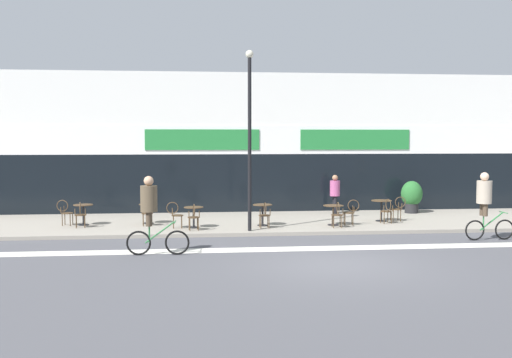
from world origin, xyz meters
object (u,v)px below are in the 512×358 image
cafe_chair_0_side (65,211)px  cafe_chair_1_near (147,211)px  cafe_chair_4_near (337,213)px  bistro_table_4 (333,211)px  bistro_table_3 (263,211)px  bistro_table_2 (194,213)px  cafe_chair_0_near (80,213)px  pedestrian_near_end (335,191)px  planter_pot (412,196)px  bistro_table_1 (148,210)px  cyclist_0 (151,209)px  bistro_table_0 (83,210)px  cafe_chair_5_near (387,209)px  cyclist_1 (485,200)px  lamp_post (250,129)px  cafe_chair_3_near (265,213)px  cafe_chair_2_side (175,213)px  cafe_chair_5_side (398,207)px  cafe_chair_4_side (351,210)px  bistro_table_5 (381,206)px

cafe_chair_0_side → cafe_chair_1_near: 2.92m
cafe_chair_4_near → cafe_chair_0_side: bearing=83.1°
bistro_table_4 → bistro_table_3: bearing=176.4°
cafe_chair_0_side → bistro_table_2: bearing=-6.0°
cafe_chair_0_near → cafe_chair_0_side: (-0.64, 0.63, 0.00)m
pedestrian_near_end → planter_pot: bearing=172.3°
bistro_table_1 → cafe_chair_1_near: (0.01, -0.63, 0.01)m
bistro_table_3 → cyclist_0: (-3.56, -4.30, 0.63)m
bistro_table_0 → cyclist_0: bearing=-61.8°
bistro_table_3 → cafe_chair_0_side: 6.95m
cafe_chair_0_near → cafe_chair_1_near: same height
cafe_chair_0_side → planter_pot: (13.39, 2.10, 0.19)m
cafe_chair_5_near → cyclist_1: bearing=-152.5°
bistro_table_4 → cafe_chair_1_near: cafe_chair_1_near is taller
cafe_chair_0_near → planter_pot: planter_pot is taller
bistro_table_2 → lamp_post: 3.52m
bistro_table_4 → cafe_chair_3_near: (-2.49, -0.47, 0.01)m
bistro_table_1 → cafe_chair_0_side: (-2.88, -0.18, 0.01)m
cafe_chair_4_near → cafe_chair_5_near: 2.17m
cafe_chair_3_near → pedestrian_near_end: 4.97m
cafe_chair_1_near → cyclist_0: 4.70m
cafe_chair_0_near → cyclist_0: 5.25m
cafe_chair_0_side → lamp_post: bearing=-9.7°
cafe_chair_2_side → cafe_chair_3_near: (3.04, -0.37, 0.00)m
bistro_table_4 → cafe_chair_5_side: 2.75m
bistro_table_1 → lamp_post: size_ratio=0.12×
lamp_post → cyclist_0: lamp_post is taller
cafe_chair_2_side → cafe_chair_4_side: 6.15m
bistro_table_1 → cafe_chair_0_near: bearing=-160.1°
cafe_chair_5_near → cafe_chair_2_side: bearing=83.9°
bistro_table_0 → cafe_chair_0_side: 0.63m
bistro_table_1 → cafe_chair_0_near: size_ratio=0.79×
bistro_table_3 → cyclist_1: bearing=-24.1°
cafe_chair_0_side → cyclist_0: (3.35, -5.08, 0.65)m
cafe_chair_3_near → cafe_chair_5_side: 5.28m
bistro_table_5 → planter_pot: planter_pot is taller
cafe_chair_0_near → lamp_post: size_ratio=0.15×
cafe_chair_2_side → pedestrian_near_end: (6.35, 3.30, 0.42)m
bistro_table_3 → cafe_chair_5_near: size_ratio=0.83×
cafe_chair_2_side → cafe_chair_4_near: (5.53, -0.53, 0.00)m
cafe_chair_1_near → pedestrian_near_end: pedestrian_near_end is taller
cafe_chair_0_near → lamp_post: (5.71, -1.24, 2.86)m
bistro_table_2 → cafe_chair_5_near: (6.91, 0.27, 0.01)m
cafe_chair_1_near → cyclist_0: size_ratio=0.41×
bistro_table_5 → cafe_chair_5_near: bearing=-89.0°
cafe_chair_4_side → cyclist_0: cyclist_0 is taller
planter_pot → cyclist_1: bearing=-88.2°
bistro_table_0 → bistro_table_5: bearing=-0.6°
bistro_table_2 → cafe_chair_0_near: bearing=174.3°
bistro_table_3 → cafe_chair_4_near: size_ratio=0.83×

